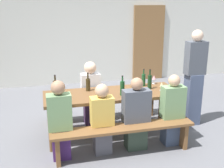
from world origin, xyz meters
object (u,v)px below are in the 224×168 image
(seated_guest_near_0, at_px, (60,122))
(seated_guest_near_1, at_px, (102,121))
(wine_bottle_2, at_px, (88,84))
(seated_guest_near_2, at_px, (136,116))
(seated_guest_near_3, at_px, (172,112))
(standing_host, at_px, (194,80))
(wine_bottle_4, at_px, (143,80))
(wooden_door, at_px, (149,43))
(wine_glass_1, at_px, (162,85))
(wine_glass_2, at_px, (135,81))
(wine_bottle_3, at_px, (122,88))
(wine_bottle_1, at_px, (150,82))
(wine_bottle_0, at_px, (56,88))
(wine_glass_0, at_px, (154,78))
(tasting_table, at_px, (112,97))
(bench_far, at_px, (103,101))
(seated_guest_far_0, at_px, (91,94))
(bench_near, at_px, (124,132))

(seated_guest_near_0, xyz_separation_m, seated_guest_near_1, (0.61, 0.00, -0.05))
(wine_bottle_2, xyz_separation_m, seated_guest_near_2, (0.60, -0.74, -0.33))
(seated_guest_near_3, distance_m, standing_host, 0.98)
(wine_bottle_2, height_order, wine_bottle_4, wine_bottle_2)
(wooden_door, distance_m, wine_bottle_2, 3.78)
(wine_glass_1, distance_m, standing_host, 0.72)
(wine_glass_2, bearing_deg, wine_bottle_3, -133.05)
(wine_bottle_1, height_order, seated_guest_near_2, seated_guest_near_2)
(wine_bottle_0, bearing_deg, wine_glass_0, 7.56)
(wine_bottle_1, xyz_separation_m, seated_guest_near_0, (-1.58, -0.59, -0.32))
(wine_bottle_4, xyz_separation_m, wine_glass_1, (0.20, -0.33, -0.01))
(wine_glass_1, relative_size, wine_glass_2, 0.92)
(tasting_table, height_order, wine_glass_0, wine_glass_0)
(bench_far, distance_m, wine_glass_0, 1.07)
(wine_bottle_1, xyz_separation_m, seated_guest_far_0, (-0.94, 0.49, -0.30))
(wine_glass_2, relative_size, seated_guest_near_0, 0.14)
(wine_bottle_4, height_order, seated_guest_near_0, seated_guest_near_0)
(seated_guest_near_3, bearing_deg, wine_bottle_0, 70.61)
(bench_far, bearing_deg, tasting_table, -90.00)
(wine_bottle_0, relative_size, wine_bottle_1, 1.00)
(tasting_table, distance_m, wine_bottle_1, 0.71)
(wooden_door, xyz_separation_m, wine_glass_0, (-1.03, -2.91, -0.18))
(wine_bottle_3, height_order, wine_glass_0, wine_bottle_3)
(wooden_door, bearing_deg, wine_glass_1, -107.70)
(bench_near, distance_m, standing_host, 1.79)
(bench_far, distance_m, wine_bottle_1, 1.07)
(wine_bottle_4, xyz_separation_m, wine_glass_0, (0.23, 0.07, 0.00))
(seated_guest_near_1, bearing_deg, wine_bottle_0, 45.27)
(wine_glass_2, distance_m, seated_guest_near_1, 1.11)
(seated_guest_near_2, height_order, standing_host, standing_host)
(seated_guest_near_0, height_order, seated_guest_near_1, seated_guest_near_0)
(tasting_table, relative_size, wine_glass_2, 13.69)
(wine_bottle_0, bearing_deg, standing_host, 0.07)
(wine_glass_1, height_order, seated_guest_near_2, seated_guest_near_2)
(seated_guest_near_1, distance_m, seated_guest_near_3, 1.12)
(wine_glass_0, distance_m, wine_glass_1, 0.40)
(seated_guest_far_0, bearing_deg, wine_glass_0, 78.68)
(bench_near, xyz_separation_m, wine_bottle_3, (0.13, 0.53, 0.51))
(seated_guest_far_0, relative_size, standing_host, 0.68)
(wine_bottle_3, relative_size, standing_host, 0.19)
(wooden_door, xyz_separation_m, standing_host, (-0.36, -3.15, -0.20))
(wine_bottle_0, bearing_deg, seated_guest_near_1, -44.73)
(wine_glass_1, distance_m, wine_glass_2, 0.47)
(wine_bottle_4, bearing_deg, standing_host, -10.37)
(wine_bottle_1, relative_size, standing_host, 0.20)
(bench_far, xyz_separation_m, wine_bottle_4, (0.64, -0.44, 0.51))
(seated_guest_near_2, distance_m, seated_guest_near_3, 0.60)
(bench_far, bearing_deg, wine_bottle_4, -34.76)
(wine_bottle_0, relative_size, wine_glass_1, 2.29)
(wine_bottle_3, height_order, seated_guest_far_0, seated_guest_far_0)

